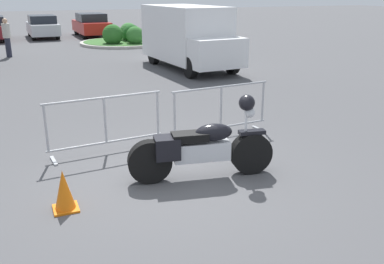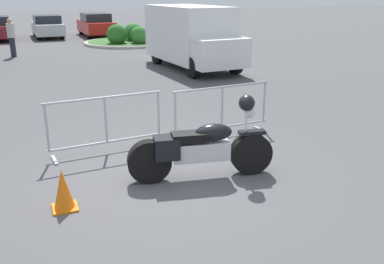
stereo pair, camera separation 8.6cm
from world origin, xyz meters
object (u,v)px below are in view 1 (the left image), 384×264
at_px(parked_car_red, 91,25).
at_px(traffic_cone, 64,191).
at_px(pedestrian, 7,36).
at_px(motorcycle, 202,148).
at_px(crowd_barrier_near, 105,124).
at_px(crowd_barrier_far, 221,111).
at_px(parked_car_silver, 43,26).
at_px(delivery_van, 188,35).

xyz_separation_m(parked_car_red, traffic_cone, (-4.50, -22.96, -0.45)).
height_order(pedestrian, traffic_cone, pedestrian).
height_order(motorcycle, traffic_cone, motorcycle).
relative_size(crowd_barrier_near, parked_car_red, 0.51).
height_order(crowd_barrier_far, parked_car_silver, parked_car_silver).
distance_m(motorcycle, parked_car_red, 22.83).
height_order(parked_car_silver, traffic_cone, parked_car_silver).
distance_m(crowd_barrier_near, parked_car_red, 21.30).
bearing_deg(delivery_van, traffic_cone, -35.21).
bearing_deg(crowd_barrier_far, pedestrian, 106.15).
bearing_deg(pedestrian, motorcycle, -47.65).
bearing_deg(pedestrian, parked_car_silver, 107.26).
distance_m(delivery_van, pedestrian, 8.53).
relative_size(parked_car_red, pedestrian, 2.55).
relative_size(crowd_barrier_near, parked_car_silver, 0.53).
bearing_deg(pedestrian, delivery_van, -9.35).
height_order(delivery_van, traffic_cone, delivery_van).
bearing_deg(crowd_barrier_near, delivery_van, 58.27).
relative_size(motorcycle, parked_car_silver, 0.57).
xyz_separation_m(crowd_barrier_near, parked_car_silver, (0.54, 21.28, 0.14)).
xyz_separation_m(parked_car_red, pedestrian, (-5.04, -7.54, 0.19)).
bearing_deg(parked_car_silver, crowd_barrier_far, -176.65).
xyz_separation_m(motorcycle, pedestrian, (-2.72, 15.17, 0.41)).
relative_size(pedestrian, traffic_cone, 2.86).
xyz_separation_m(crowd_barrier_far, traffic_cone, (-3.35, -1.95, -0.27)).
bearing_deg(parked_car_red, pedestrian, 144.68).
distance_m(motorcycle, pedestrian, 15.41).
bearing_deg(crowd_barrier_near, parked_car_red, 80.54).
distance_m(crowd_barrier_near, delivery_van, 9.22).
distance_m(crowd_barrier_far, pedestrian, 14.03).
xyz_separation_m(delivery_van, parked_car_red, (-1.33, 13.19, -0.51)).
relative_size(delivery_van, traffic_cone, 8.70).
height_order(parked_car_red, traffic_cone, parked_car_red).
distance_m(motorcycle, delivery_van, 10.22).
height_order(crowd_barrier_far, traffic_cone, crowd_barrier_far).
xyz_separation_m(pedestrian, traffic_cone, (0.55, -15.42, -0.63)).
bearing_deg(motorcycle, crowd_barrier_near, 134.91).
relative_size(motorcycle, pedestrian, 1.39).
distance_m(crowd_barrier_far, parked_car_silver, 21.35).
bearing_deg(crowd_barrier_far, parked_car_silver, 94.89).
distance_m(parked_car_red, traffic_cone, 23.40).
bearing_deg(crowd_barrier_near, crowd_barrier_far, 0.00).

